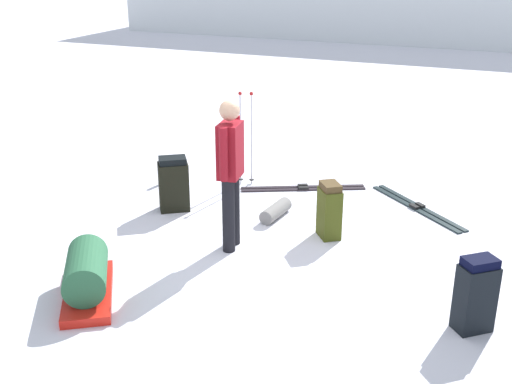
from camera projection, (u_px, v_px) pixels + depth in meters
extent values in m
plane|color=white|center=(256.00, 250.00, 7.18)|extent=(80.00, 80.00, 0.00)
cylinder|color=black|center=(228.00, 216.00, 7.00)|extent=(0.14, 0.14, 0.85)
cylinder|color=black|center=(234.00, 209.00, 7.19)|extent=(0.14, 0.14, 0.85)
cube|color=maroon|center=(230.00, 150.00, 6.83)|extent=(0.26, 0.36, 0.60)
cylinder|color=maroon|center=(223.00, 154.00, 6.60)|extent=(0.09, 0.09, 0.58)
cylinder|color=maroon|center=(236.00, 141.00, 7.04)|extent=(0.09, 0.09, 0.58)
sphere|color=tan|center=(229.00, 110.00, 6.67)|extent=(0.22, 0.22, 0.22)
cube|color=black|center=(420.00, 207.00, 8.32)|extent=(1.31, 1.21, 0.02)
cube|color=black|center=(420.00, 205.00, 8.31)|extent=(0.15, 0.14, 0.03)
cube|color=black|center=(414.00, 208.00, 8.28)|extent=(1.31, 1.21, 0.02)
cube|color=black|center=(414.00, 206.00, 8.27)|extent=(0.15, 0.14, 0.03)
cube|color=black|center=(303.00, 190.00, 8.91)|extent=(1.61, 0.80, 0.02)
cube|color=black|center=(304.00, 188.00, 8.90)|extent=(0.15, 0.12, 0.03)
cube|color=black|center=(303.00, 187.00, 9.00)|extent=(1.61, 0.80, 0.02)
cube|color=black|center=(303.00, 185.00, 8.99)|extent=(0.15, 0.12, 0.03)
cube|color=black|center=(174.00, 187.00, 8.15)|extent=(0.46, 0.43, 0.63)
cube|color=black|center=(172.00, 160.00, 8.02)|extent=(0.41, 0.39, 0.08)
cube|color=black|center=(475.00, 298.00, 5.59)|extent=(0.38, 0.37, 0.63)
cube|color=black|center=(480.00, 262.00, 5.46)|extent=(0.34, 0.33, 0.08)
cube|color=#3D4413|center=(329.00, 213.00, 7.40)|extent=(0.35, 0.37, 0.59)
cube|color=#46351C|center=(330.00, 186.00, 7.28)|extent=(0.31, 0.33, 0.08)
cylinder|color=#B8B6C3|center=(240.00, 141.00, 8.93)|extent=(0.02, 0.02, 1.28)
sphere|color=#A51919|center=(240.00, 93.00, 8.69)|extent=(0.05, 0.05, 0.05)
cylinder|color=black|center=(241.00, 179.00, 9.15)|extent=(0.07, 0.07, 0.01)
cylinder|color=#B8B6C3|center=(251.00, 141.00, 8.92)|extent=(0.02, 0.02, 1.28)
sphere|color=#A51919|center=(251.00, 94.00, 8.68)|extent=(0.05, 0.05, 0.05)
cylinder|color=black|center=(252.00, 180.00, 9.13)|extent=(0.07, 0.07, 0.01)
cube|color=red|center=(88.00, 292.00, 6.21)|extent=(0.98, 1.19, 0.09)
cylinder|color=#285D3D|center=(86.00, 270.00, 6.12)|extent=(0.76, 0.88, 0.40)
cylinder|color=gray|center=(276.00, 211.00, 7.99)|extent=(0.25, 0.57, 0.18)
cylinder|color=black|center=(162.00, 175.00, 9.10)|extent=(0.07, 0.07, 0.26)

